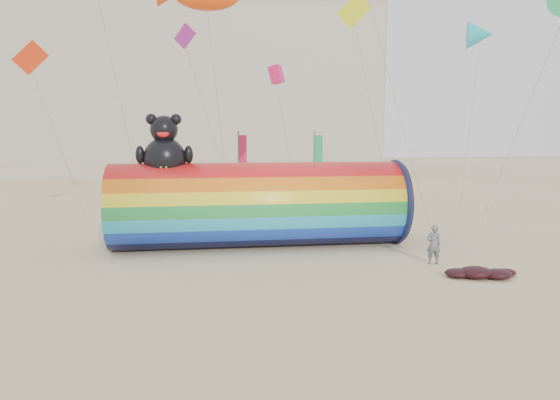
{
  "coord_description": "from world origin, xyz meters",
  "views": [
    {
      "loc": [
        -2.25,
        -18.03,
        5.07
      ],
      "look_at": [
        0.5,
        1.5,
        2.4
      ],
      "focal_mm": 32.0,
      "sensor_mm": 36.0,
      "label": 1
    }
  ],
  "objects": [
    {
      "name": "festival_banners",
      "position": [
        -0.1,
        16.4,
        2.64
      ],
      "size": [
        11.43,
        2.14,
        5.2
      ],
      "color": "#59595E",
      "rests_on": "ground"
    },
    {
      "name": "fabric_bundle",
      "position": [
        7.14,
        -2.12,
        0.17
      ],
      "size": [
        2.62,
        1.35,
        0.41
      ],
      "color": "#35090F",
      "rests_on": "ground"
    },
    {
      "name": "hotel_building",
      "position": [
        -12.0,
        45.95,
        10.31
      ],
      "size": [
        60.4,
        15.4,
        20.6
      ],
      "color": "#B7AD99",
      "rests_on": "ground"
    },
    {
      "name": "kite_handler",
      "position": [
        6.28,
        -0.14,
        0.77
      ],
      "size": [
        0.59,
        0.42,
        1.54
      ],
      "primitive_type": "imported",
      "rotation": [
        0.0,
        0.0,
        3.06
      ],
      "color": "#5A5B62",
      "rests_on": "ground"
    },
    {
      "name": "windsock_assembly",
      "position": [
        -0.1,
        3.96,
        1.98
      ],
      "size": [
        12.94,
        3.94,
        5.96
      ],
      "color": "red",
      "rests_on": "ground"
    },
    {
      "name": "ground",
      "position": [
        0.0,
        0.0,
        0.0
      ],
      "size": [
        160.0,
        160.0,
        0.0
      ],
      "primitive_type": "plane",
      "color": "#CCB58C",
      "rests_on": "ground"
    }
  ]
}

